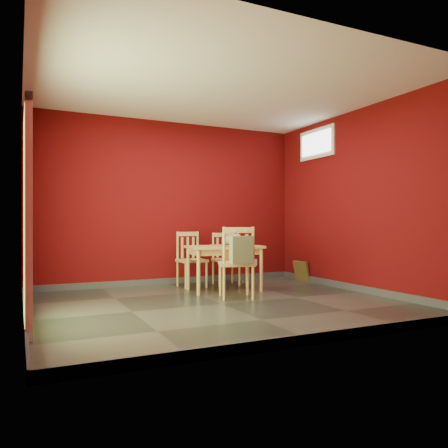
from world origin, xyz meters
name	(u,v)px	position (x,y,z in m)	size (l,w,h in m)	color
ground	(221,304)	(0.00, 0.00, 0.00)	(4.50, 4.50, 0.00)	#2D342D
room_shell	(221,300)	(0.00, 0.00, 0.05)	(4.50, 4.50, 4.50)	#5C090B
doorway	(26,211)	(-2.23, -0.40, 1.12)	(0.06, 1.01, 2.13)	#B7D838
window	(317,143)	(2.23, 1.00, 2.35)	(0.05, 0.90, 0.50)	white
outlet_plate	(255,262)	(1.60, 1.99, 0.30)	(0.08, 0.01, 0.12)	silver
dining_table	(224,251)	(0.49, 0.94, 0.59)	(1.13, 0.71, 0.67)	tan
table_runner	(227,249)	(0.49, 0.85, 0.63)	(0.32, 0.60, 0.29)	#AE5B2C
chair_far_left	(191,259)	(0.19, 1.57, 0.45)	(0.42, 0.42, 0.88)	tan
chair_far_right	(225,258)	(0.80, 1.56, 0.44)	(0.44, 0.44, 0.85)	tan
chair_near	(237,262)	(0.36, 0.28, 0.49)	(0.57, 0.57, 0.96)	tan
tote_bag	(241,250)	(0.32, 0.06, 0.67)	(0.30, 0.18, 0.42)	#79905C
cat	(231,239)	(0.59, 0.95, 0.78)	(0.22, 0.42, 0.21)	slate
picture_frame	(301,271)	(2.19, 1.38, 0.17)	(0.15, 0.36, 0.35)	brown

